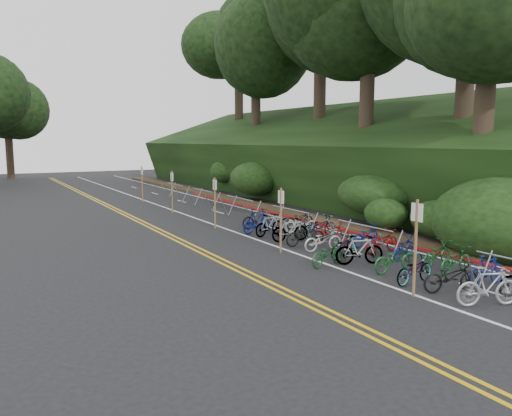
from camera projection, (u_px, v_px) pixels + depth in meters
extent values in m
plane|color=black|center=(354.00, 288.00, 14.66)|extent=(120.00, 120.00, 0.00)
cube|color=gold|center=(169.00, 237.00, 22.23)|extent=(0.12, 80.00, 0.01)
cube|color=gold|center=(175.00, 236.00, 22.38)|extent=(0.12, 80.00, 0.01)
cube|color=silver|center=(232.00, 231.00, 23.77)|extent=(0.12, 80.00, 0.01)
cube|color=silver|center=(304.00, 224.00, 25.82)|extent=(0.12, 80.00, 0.01)
cube|color=silver|center=(483.00, 290.00, 14.45)|extent=(0.10, 1.60, 0.01)
cube|color=silver|center=(348.00, 250.00, 19.62)|extent=(0.10, 1.60, 0.01)
cube|color=silver|center=(269.00, 227.00, 24.79)|extent=(0.10, 1.60, 0.01)
cube|color=silver|center=(218.00, 212.00, 29.97)|extent=(0.10, 1.60, 0.01)
cube|color=silver|center=(182.00, 201.00, 35.14)|extent=(0.10, 1.60, 0.01)
cube|color=silver|center=(155.00, 193.00, 40.31)|extent=(0.10, 1.60, 0.01)
cube|color=silver|center=(134.00, 187.00, 45.49)|extent=(0.10, 1.60, 0.01)
cube|color=maroon|center=(291.00, 217.00, 27.78)|extent=(0.25, 28.00, 0.10)
cube|color=black|center=(304.00, 159.00, 39.83)|extent=(12.32, 44.00, 9.11)
cube|color=#382819|center=(224.00, 198.00, 36.74)|extent=(1.40, 44.00, 0.16)
ellipsoid|color=#284C19|center=(441.00, 219.00, 20.62)|extent=(2.00, 2.80, 1.60)
ellipsoid|color=#284C19|center=(373.00, 195.00, 25.25)|extent=(2.60, 3.64, 2.08)
ellipsoid|color=#284C19|center=(320.00, 177.00, 30.95)|extent=(2.20, 3.08, 1.76)
ellipsoid|color=#284C19|center=(254.00, 179.00, 35.50)|extent=(3.00, 4.20, 2.40)
ellipsoid|color=#284C19|center=(225.00, 171.00, 40.99)|extent=(2.40, 3.36, 1.92)
ellipsoid|color=#284C19|center=(219.00, 161.00, 44.98)|extent=(2.80, 3.92, 2.24)
ellipsoid|color=#284C19|center=(386.00, 214.00, 23.12)|extent=(1.80, 2.52, 1.44)
ellipsoid|color=#284C19|center=(295.00, 165.00, 34.70)|extent=(3.20, 4.48, 2.56)
ellipsoid|color=black|center=(510.00, 223.00, 18.83)|extent=(5.28, 6.16, 3.52)
cylinder|color=#2D2319|center=(482.00, 143.00, 21.31)|extent=(0.82, 0.82, 5.93)
ellipsoid|color=black|center=(490.00, 12.00, 20.58)|extent=(8.11, 8.11, 7.70)
cylinder|color=#2D2319|center=(464.00, 96.00, 24.81)|extent=(0.89, 0.89, 7.30)
cylinder|color=#2D2319|center=(366.00, 112.00, 29.57)|extent=(0.86, 0.86, 6.84)
ellipsoid|color=black|center=(370.00, 1.00, 28.71)|extent=(9.73, 9.73, 9.24)
cylinder|color=#2D2319|center=(320.00, 103.00, 37.53)|extent=(0.91, 0.91, 7.75)
ellipsoid|color=black|center=(321.00, 2.00, 36.55)|extent=(11.15, 11.15, 10.59)
cylinder|color=#2D2319|center=(256.00, 121.00, 44.09)|extent=(0.84, 0.84, 6.38)
ellipsoid|color=black|center=(256.00, 54.00, 43.30)|extent=(8.51, 8.51, 8.09)
cylinder|color=#2D2319|center=(239.00, 112.00, 52.05)|extent=(0.89, 0.89, 7.30)
ellipsoid|color=black|center=(239.00, 46.00, 51.14)|extent=(10.13, 10.13, 9.63)
cylinder|color=#2D2319|center=(10.00, 154.00, 54.47)|extent=(0.79, 0.79, 5.47)
ellipsoid|color=black|center=(7.00, 109.00, 53.81)|extent=(7.09, 7.09, 6.74)
cylinder|color=gray|center=(472.00, 273.00, 14.09)|extent=(0.58, 0.04, 1.14)
cylinder|color=gray|center=(485.00, 270.00, 14.36)|extent=(0.58, 0.04, 1.14)
cylinder|color=gray|center=(364.00, 225.00, 18.55)|extent=(0.05, 3.00, 0.05)
cylinder|color=gray|center=(385.00, 248.00, 17.29)|extent=(0.58, 0.04, 1.13)
cylinder|color=gray|center=(397.00, 247.00, 17.56)|extent=(0.58, 0.04, 1.13)
cylinder|color=gray|center=(334.00, 235.00, 19.70)|extent=(0.58, 0.04, 1.13)
cylinder|color=gray|center=(345.00, 234.00, 19.97)|extent=(0.58, 0.04, 1.13)
cylinder|color=gray|center=(290.00, 209.00, 22.86)|extent=(0.05, 3.00, 0.05)
cylinder|color=gray|center=(302.00, 227.00, 21.60)|extent=(0.58, 0.04, 1.13)
cylinder|color=gray|center=(313.00, 226.00, 21.87)|extent=(0.58, 0.04, 1.13)
cylinder|color=gray|center=(269.00, 218.00, 24.01)|extent=(0.58, 0.04, 1.13)
cylinder|color=gray|center=(279.00, 217.00, 24.29)|extent=(0.58, 0.04, 1.13)
cylinder|color=gray|center=(240.00, 198.00, 27.17)|extent=(0.05, 3.00, 0.05)
cylinder|color=gray|center=(247.00, 212.00, 25.91)|extent=(0.58, 0.04, 1.13)
cylinder|color=gray|center=(257.00, 211.00, 26.18)|extent=(0.58, 0.04, 1.13)
cylinder|color=gray|center=(224.00, 206.00, 28.32)|extent=(0.58, 0.04, 1.13)
cylinder|color=gray|center=(233.00, 205.00, 28.60)|extent=(0.58, 0.04, 1.13)
cylinder|color=gray|center=(203.00, 190.00, 31.49)|extent=(0.05, 3.00, 0.05)
cylinder|color=gray|center=(208.00, 202.00, 30.22)|extent=(0.58, 0.04, 1.13)
cylinder|color=gray|center=(216.00, 201.00, 30.49)|extent=(0.58, 0.04, 1.13)
cylinder|color=gray|center=(191.00, 197.00, 32.63)|extent=(0.58, 0.04, 1.13)
cylinder|color=gray|center=(198.00, 197.00, 32.91)|extent=(0.58, 0.04, 1.13)
cylinder|color=gray|center=(175.00, 184.00, 35.80)|extent=(0.05, 3.00, 0.05)
cylinder|color=gray|center=(178.00, 194.00, 34.53)|extent=(0.58, 0.04, 1.13)
cylinder|color=gray|center=(186.00, 194.00, 34.80)|extent=(0.58, 0.04, 1.13)
cylinder|color=gray|center=(165.00, 191.00, 36.95)|extent=(0.58, 0.04, 1.13)
cylinder|color=gray|center=(172.00, 190.00, 37.22)|extent=(0.58, 0.04, 1.13)
cylinder|color=brown|center=(415.00, 249.00, 13.68)|extent=(0.08, 0.08, 2.71)
cube|color=silver|center=(417.00, 212.00, 13.54)|extent=(0.02, 0.40, 0.50)
cylinder|color=brown|center=(281.00, 220.00, 19.09)|extent=(0.08, 0.08, 2.50)
cube|color=silver|center=(281.00, 197.00, 18.97)|extent=(0.02, 0.40, 0.50)
cylinder|color=brown|center=(215.00, 203.00, 24.27)|extent=(0.08, 0.08, 2.50)
cube|color=silver|center=(215.00, 185.00, 24.14)|extent=(0.02, 0.40, 0.50)
cylinder|color=brown|center=(172.00, 192.00, 29.44)|extent=(0.08, 0.08, 2.50)
cube|color=silver|center=(172.00, 177.00, 29.32)|extent=(0.02, 0.40, 0.50)
cylinder|color=brown|center=(142.00, 184.00, 34.61)|extent=(0.08, 0.08, 2.50)
cube|color=silver|center=(142.00, 171.00, 34.49)|extent=(0.02, 0.40, 0.50)
imported|color=#144C1E|center=(327.00, 254.00, 17.15)|extent=(0.93, 1.71, 0.85)
imported|color=#9E9EA3|center=(489.00, 286.00, 12.96)|extent=(1.11, 1.84, 1.07)
imported|color=black|center=(451.00, 276.00, 14.18)|extent=(1.10, 1.84, 0.91)
imported|color=navy|center=(487.00, 270.00, 14.83)|extent=(0.48, 1.58, 0.94)
imported|color=slate|center=(414.00, 270.00, 15.03)|extent=(0.77, 1.69, 0.86)
imported|color=#144C1E|center=(455.00, 260.00, 16.17)|extent=(0.83, 1.74, 0.88)
imported|color=#144C1E|center=(395.00, 258.00, 16.29)|extent=(0.65, 1.78, 0.93)
imported|color=#144C1E|center=(437.00, 253.00, 17.13)|extent=(0.92, 1.75, 0.88)
imported|color=slate|center=(359.00, 250.00, 17.30)|extent=(1.05, 1.80, 1.04)
imported|color=navy|center=(403.00, 247.00, 18.14)|extent=(1.18, 1.81, 0.90)
imported|color=slate|center=(343.00, 246.00, 18.36)|extent=(1.07, 1.67, 0.83)
imported|color=maroon|center=(382.00, 241.00, 19.13)|extent=(0.75, 1.76, 0.90)
imported|color=beige|center=(323.00, 240.00, 19.47)|extent=(0.70, 1.71, 0.88)
imported|color=navy|center=(366.00, 235.00, 20.33)|extent=(1.04, 1.83, 0.91)
imported|color=black|center=(305.00, 234.00, 20.40)|extent=(0.73, 1.81, 0.93)
imported|color=maroon|center=(330.00, 232.00, 21.26)|extent=(1.12, 1.72, 0.86)
imported|color=slate|center=(290.00, 230.00, 21.23)|extent=(0.67, 1.75, 1.03)
imported|color=slate|center=(319.00, 226.00, 22.22)|extent=(0.77, 1.87, 0.96)
imported|color=slate|center=(269.00, 225.00, 22.44)|extent=(0.89, 1.77, 1.02)
imported|color=#9E9EA3|center=(301.00, 223.00, 23.34)|extent=(0.93, 1.70, 0.85)
imported|color=navy|center=(257.00, 223.00, 23.14)|extent=(0.83, 1.73, 1.00)
imported|color=black|center=(299.00, 219.00, 24.46)|extent=(0.80, 1.79, 0.91)
imported|color=black|center=(257.00, 219.00, 24.35)|extent=(0.48, 1.64, 0.98)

